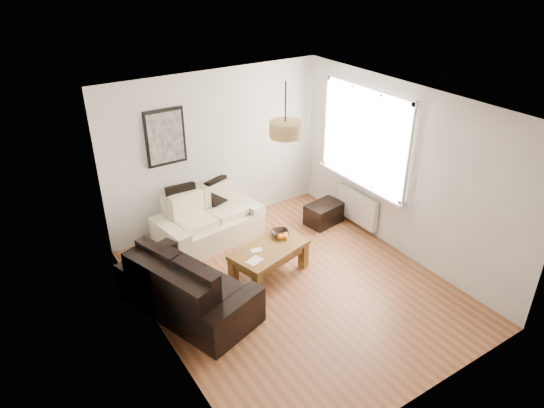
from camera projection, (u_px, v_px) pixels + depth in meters
floor at (295, 287)px, 6.88m from camera, size 4.50×4.50×0.00m
ceiling at (300, 106)px, 5.66m from camera, size 3.80×4.50×0.00m
wall_back at (217, 150)px, 7.94m from camera, size 3.80×0.04×2.60m
wall_front at (437, 300)px, 4.60m from camera, size 3.80×0.04×2.60m
wall_left at (156, 250)px, 5.36m from camera, size 0.04×4.50×2.60m
wall_right at (403, 172)px, 7.18m from camera, size 0.04×4.50×2.60m
window_bay at (365, 137)px, 7.61m from camera, size 0.14×1.90×1.60m
radiator at (357, 207)px, 8.17m from camera, size 0.10×0.90×0.52m
poster at (165, 137)px, 7.32m from camera, size 0.62×0.04×0.87m
pendant_shade at (285, 129)px, 6.06m from camera, size 0.40×0.40×0.20m
loveseat_cream at (208, 218)px, 7.80m from camera, size 1.74×1.11×0.81m
sofa_leather at (188, 284)px, 6.29m from camera, size 1.43×2.04×0.80m
coffee_table at (269, 261)px, 7.03m from camera, size 1.24×0.88×0.46m
ottoman at (324, 213)px, 8.38m from camera, size 0.69×0.50×0.36m
cushion_left at (182, 199)px, 7.63m from camera, size 0.47×0.17×0.46m
cushion_right at (218, 191)px, 7.94m from camera, size 0.43×0.25×0.41m
fruit_bowl at (280, 233)px, 7.22m from camera, size 0.32×0.32×0.06m
orange_a at (285, 237)px, 7.10m from camera, size 0.12×0.12×0.09m
orange_b at (286, 235)px, 7.17m from camera, size 0.08×0.08×0.07m
orange_c at (280, 237)px, 7.11m from camera, size 0.11×0.11×0.09m
papers at (255, 260)px, 6.64m from camera, size 0.25×0.21×0.01m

